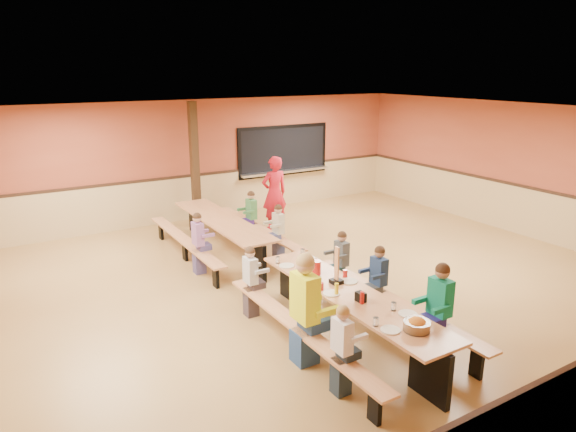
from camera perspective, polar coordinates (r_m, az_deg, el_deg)
ground at (r=9.26m, az=1.31°, el=-7.70°), size 12.00×12.00×0.00m
room_envelope at (r=9.00m, az=1.33°, el=-3.67°), size 12.04×10.04×3.02m
kitchen_pass_through at (r=14.23m, az=-0.50°, el=7.06°), size 2.78×0.28×1.38m
structural_post at (r=12.53m, az=-10.31°, el=5.60°), size 0.18×0.18×3.00m
cafeteria_table_main at (r=7.34m, az=6.78°, el=-9.98°), size 1.91×3.70×0.74m
cafeteria_table_second at (r=10.72m, az=-7.34°, el=-1.43°), size 1.91×3.70×0.74m
seated_child_white_left at (r=6.22m, az=5.98°, el=-14.68°), size 0.33×0.27×1.13m
seated_adult_yellow at (r=6.71m, az=1.88°, el=-10.42°), size 0.51×0.41×1.49m
seated_child_grey_left at (r=8.00m, az=-4.18°, el=-7.34°), size 0.33×0.27×1.12m
seated_child_teal_right at (r=7.23m, az=16.44°, el=-9.97°), size 0.41×0.33×1.28m
seated_child_navy_right at (r=8.04m, az=9.99°, el=-7.31°), size 0.34×0.28×1.15m
seated_child_char_right at (r=8.71m, az=5.94°, el=-5.35°), size 0.33×0.27×1.12m
seated_child_purple_sec at (r=9.73m, az=-9.93°, el=-3.06°), size 0.35×0.28×1.16m
seated_child_green_sec at (r=11.28m, az=-4.08°, el=-0.18°), size 0.34×0.28×1.16m
seated_child_tan_sec at (r=10.29m, az=-1.08°, el=-1.85°), size 0.33×0.27×1.12m
standing_woman at (r=12.15m, az=-1.53°, el=2.55°), size 0.66×0.44×1.77m
punch_pitcher at (r=7.76m, az=3.10°, el=-5.76°), size 0.16×0.16×0.22m
chip_bowl at (r=6.39m, az=14.12°, el=-11.64°), size 0.32×0.32×0.15m
napkin_dispenser at (r=6.99m, az=8.08°, el=-8.89°), size 0.10×0.14×0.13m
condiment_mustard at (r=7.13m, az=5.42°, el=-8.09°), size 0.06×0.06×0.17m
condiment_ketchup at (r=6.92m, az=8.23°, el=-8.98°), size 0.06×0.06×0.17m
table_paddle at (r=7.47m, az=5.40°, el=-6.49°), size 0.16×0.16×0.56m
place_settings at (r=7.22m, az=6.85°, el=-8.06°), size 0.65×3.30×0.11m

